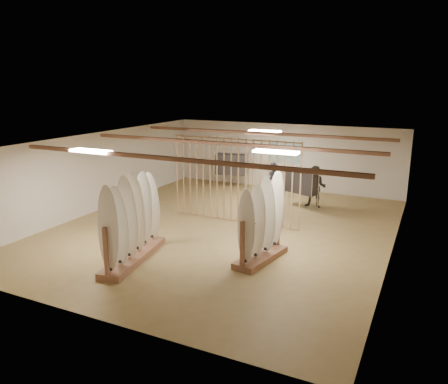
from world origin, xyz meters
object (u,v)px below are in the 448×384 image
at_px(clothing_rack_b, 300,182).
at_px(rack_right, 261,234).
at_px(clothing_rack_a, 231,164).
at_px(shopper_b, 316,184).
at_px(shopper_a, 274,182).
at_px(rack_left, 132,232).

bearing_deg(clothing_rack_b, rack_right, -62.28).
distance_m(rack_right, clothing_rack_a, 8.15).
bearing_deg(clothing_rack_a, shopper_b, -31.63).
height_order(rack_right, clothing_rack_b, rack_right).
distance_m(clothing_rack_a, shopper_a, 3.51).
xyz_separation_m(rack_right, shopper_b, (0.02, 5.52, 0.15)).
distance_m(clothing_rack_b, shopper_a, 0.99).
relative_size(rack_left, clothing_rack_a, 1.79).
relative_size(rack_left, shopper_b, 1.60).
height_order(clothing_rack_a, clothing_rack_b, clothing_rack_a).
relative_size(clothing_rack_b, shopper_b, 0.82).
bearing_deg(rack_left, clothing_rack_b, 59.19).
bearing_deg(shopper_a, rack_left, 91.36).
bearing_deg(shopper_b, clothing_rack_a, 157.70).
relative_size(clothing_rack_a, shopper_b, 0.89).
xyz_separation_m(rack_right, clothing_rack_a, (-4.10, 7.03, 0.29)).
height_order(clothing_rack_a, shopper_a, shopper_a).
bearing_deg(rack_right, clothing_rack_a, 130.34).
xyz_separation_m(rack_left, clothing_rack_b, (2.49, 6.73, 0.18)).
distance_m(rack_left, clothing_rack_b, 7.18).
xyz_separation_m(rack_left, shopper_a, (1.63, 6.25, 0.21)).
bearing_deg(clothing_rack_a, rack_left, -94.02).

